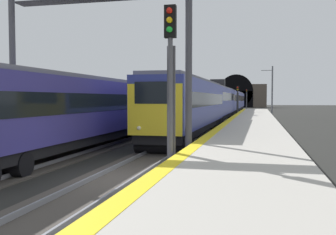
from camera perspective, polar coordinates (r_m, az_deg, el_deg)
name	(u,v)px	position (r m, az deg, el deg)	size (l,w,h in m)	color
ground_plane	(118,180)	(13.40, -7.47, -9.17)	(320.00, 320.00, 0.00)	black
platform_right	(241,171)	(12.48, 10.69, -7.78)	(112.00, 4.12, 0.99)	#ADA89E
platform_right_edge_strip	(184,153)	(12.60, 2.42, -5.33)	(112.00, 0.50, 0.01)	yellow
track_main_line	(118,179)	(13.39, -7.47, -9.00)	(160.00, 2.83, 0.21)	#423D38
track_adjacent_line	(4,173)	(15.48, -23.09, -7.59)	(160.00, 2.84, 0.21)	#423D38
train_main_approaching	(225,102)	(55.08, 8.37, 2.35)	(74.71, 2.91, 5.01)	navy
train_adjacent_platform	(168,104)	(39.48, -0.06, 2.03)	(58.93, 2.94, 4.81)	navy
railway_signal_near	(170,77)	(12.63, 0.36, 5.99)	(0.39, 0.38, 5.79)	#4C4C54
railway_signal_mid	(238,99)	(54.35, 10.25, 2.68)	(0.39, 0.38, 4.53)	#38383D
railway_signal_far	(247,98)	(96.65, 11.55, 2.89)	(0.39, 0.38, 5.10)	#38383D
overhead_signal_gantry	(95,28)	(17.26, -10.68, 12.91)	(0.70, 8.42, 7.82)	#3F3F47
tunnel_portal	(236,96)	(124.23, 10.05, 3.19)	(2.77, 18.78, 10.52)	#51473D
catenary_mast_far	(272,91)	(57.75, 15.13, 3.75)	(0.22, 1.71, 7.45)	#595B60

